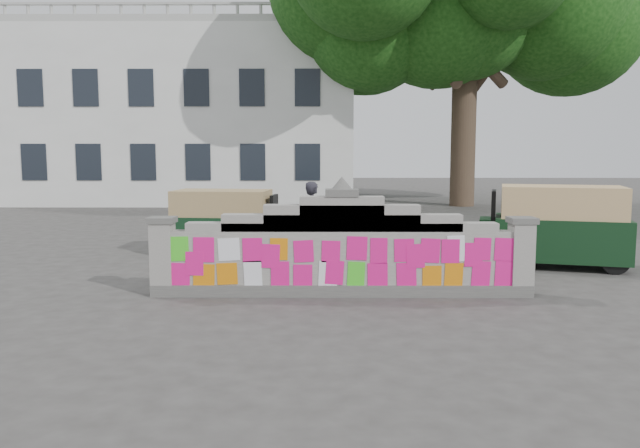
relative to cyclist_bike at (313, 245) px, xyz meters
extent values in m
plane|color=#383533|center=(0.53, -2.68, -0.46)|extent=(100.00, 100.00, 0.00)
cube|color=#4C4C49|center=(0.53, -2.68, -0.36)|extent=(6.40, 0.42, 0.20)
cube|color=gray|center=(0.53, -2.68, 0.14)|extent=(6.40, 0.32, 1.00)
cube|color=gray|center=(0.53, -2.68, 0.71)|extent=(5.20, 0.32, 0.14)
cube|color=gray|center=(0.53, -2.68, 0.78)|extent=(4.00, 0.32, 0.28)
cube|color=gray|center=(0.53, -2.68, 0.86)|extent=(2.60, 0.32, 0.44)
cube|color=gray|center=(0.53, -2.68, 0.93)|extent=(1.40, 0.32, 0.58)
cube|color=#4C4C49|center=(0.53, -2.68, 1.28)|extent=(0.55, 0.36, 0.12)
cone|color=#4C4C49|center=(0.53, -2.68, 1.44)|extent=(0.36, 0.36, 0.22)
cube|color=gray|center=(-2.49, -2.68, 0.16)|extent=(0.36, 0.40, 1.24)
cube|color=#4C4C49|center=(-2.49, -2.68, 0.82)|extent=(0.44, 0.44, 0.10)
cube|color=gray|center=(3.55, -2.68, 0.16)|extent=(0.36, 0.40, 1.24)
cube|color=#4C4C49|center=(3.55, -2.68, 0.82)|extent=(0.44, 0.44, 0.10)
cube|color=silver|center=(-6.47, 19.32, 3.54)|extent=(16.00, 10.00, 8.00)
cylinder|color=#38281E|center=(6.53, 15.32, 2.54)|extent=(1.10, 1.10, 6.00)
ellipsoid|color=#0F380C|center=(6.53, 15.32, 8.54)|extent=(12.00, 10.00, 6.00)
imported|color=black|center=(0.00, 0.00, 0.00)|extent=(1.85, 1.18, 0.92)
imported|color=#24222B|center=(0.00, 0.00, 0.32)|extent=(0.55, 0.66, 1.55)
imported|color=#257A21|center=(0.57, 0.95, 0.34)|extent=(0.88, 0.96, 1.60)
cube|color=black|center=(-2.16, 1.51, 0.09)|extent=(2.49, 1.52, 0.79)
cube|color=tan|center=(-2.16, 1.51, 0.78)|extent=(2.29, 1.45, 0.59)
cube|color=black|center=(-0.93, 1.38, 0.09)|extent=(0.56, 0.74, 0.69)
cube|color=black|center=(-0.93, 1.38, 0.68)|extent=(0.15, 0.70, 0.59)
cylinder|color=black|center=(-0.83, 1.37, -0.21)|extent=(0.50, 0.17, 0.49)
cylinder|color=black|center=(-3.10, 1.06, -0.21)|extent=(0.50, 0.17, 0.49)
cylinder|color=black|center=(-2.98, 2.14, -0.21)|extent=(0.50, 0.17, 0.49)
cube|color=black|center=(5.23, 0.02, 0.15)|extent=(2.94, 2.10, 0.88)
cube|color=tan|center=(5.23, 0.02, 0.92)|extent=(2.71, 1.98, 0.66)
cube|color=black|center=(3.90, 0.39, 0.15)|extent=(0.74, 0.89, 0.77)
cube|color=black|center=(3.90, 0.39, 0.81)|extent=(0.29, 0.77, 0.66)
cylinder|color=black|center=(3.80, 0.42, -0.18)|extent=(0.57, 0.28, 0.55)
cylinder|color=black|center=(6.35, 0.33, -0.18)|extent=(0.57, 0.28, 0.55)
cylinder|color=black|center=(6.02, -0.83, -0.18)|extent=(0.57, 0.28, 0.55)
camera|label=1|loc=(0.22, -13.05, 1.94)|focal=35.00mm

